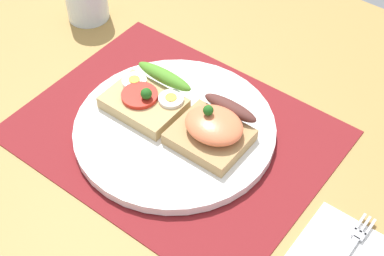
{
  "coord_description": "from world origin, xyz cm",
  "views": [
    {
      "loc": [
        34.62,
        -41.46,
        59.39
      ],
      "look_at": [
        3.0,
        0.0,
        3.13
      ],
      "focal_mm": 54.01,
      "sensor_mm": 36.0,
      "label": 1
    }
  ],
  "objects_px": {
    "plate": "(175,129)",
    "sandwich_salmon": "(214,128)",
    "fork": "(345,255)",
    "sandwich_egg_tomato": "(149,96)"
  },
  "relations": [
    {
      "from": "sandwich_egg_tomato",
      "to": "sandwich_salmon",
      "type": "xyz_separation_m",
      "value": [
        0.11,
        0.0,
        0.01
      ]
    },
    {
      "from": "sandwich_salmon",
      "to": "fork",
      "type": "distance_m",
      "value": 0.23
    },
    {
      "from": "sandwich_salmon",
      "to": "plate",
      "type": "bearing_deg",
      "value": -166.87
    },
    {
      "from": "plate",
      "to": "sandwich_salmon",
      "type": "relative_size",
      "value": 2.81
    },
    {
      "from": "sandwich_egg_tomato",
      "to": "fork",
      "type": "xyz_separation_m",
      "value": [
        0.33,
        -0.05,
        -0.02
      ]
    },
    {
      "from": "plate",
      "to": "sandwich_salmon",
      "type": "distance_m",
      "value": 0.06
    },
    {
      "from": "fork",
      "to": "plate",
      "type": "bearing_deg",
      "value": 172.85
    },
    {
      "from": "sandwich_salmon",
      "to": "fork",
      "type": "xyz_separation_m",
      "value": [
        0.22,
        -0.05,
        -0.03
      ]
    },
    {
      "from": "sandwich_egg_tomato",
      "to": "sandwich_salmon",
      "type": "height_order",
      "value": "sandwich_salmon"
    },
    {
      "from": "sandwich_egg_tomato",
      "to": "fork",
      "type": "distance_m",
      "value": 0.34
    }
  ]
}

